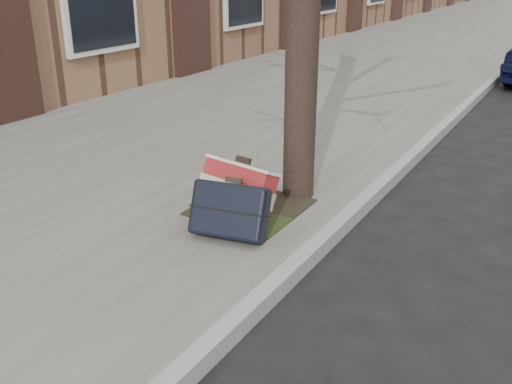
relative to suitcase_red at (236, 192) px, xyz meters
The scene contains 4 objects.
near_sidewalk 14.18m from the suitcase_red, 96.99° to the left, with size 5.00×70.00×0.12m, color gray.
dirt_patch 0.36m from the suitcase_red, 95.26° to the left, with size 0.85×0.85×0.01m, color black.
suitcase_red is the anchor object (origin of this frame).
suitcase_navy 0.31m from the suitcase_red, 65.43° to the right, with size 0.58×0.19×0.41m, color black.
Camera 1 is at (0.30, -2.59, 2.07)m, focal length 40.00 mm.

